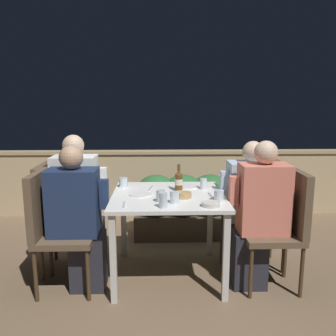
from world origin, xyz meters
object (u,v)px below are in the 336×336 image
chair_right_near (284,219)px  chair_right_far (270,207)px  potted_plant (264,204)px  person_navy_jumper (79,219)px  person_coral_top (259,215)px  person_white_polo (80,203)px  chair_left_far (56,208)px  person_blue_shirt (247,206)px  chair_left_near (52,221)px  beer_bottle (179,181)px

chair_right_near → chair_right_far: 0.33m
chair_right_far → potted_plant: bearing=76.9°
person_navy_jumper → person_coral_top: person_coral_top is taller
person_navy_jumper → person_white_polo: person_white_polo is taller
chair_left_far → person_white_polo: bearing=-0.0°
chair_right_near → person_blue_shirt: bearing=124.8°
chair_left_far → chair_right_near: bearing=-9.9°
chair_left_far → potted_plant: bearing=18.5°
chair_left_near → chair_right_far: (1.90, 0.33, 0.00)m
chair_left_far → chair_left_near: bearing=-80.1°
person_navy_jumper → chair_right_near: person_navy_jumper is taller
chair_right_far → beer_bottle: size_ratio=4.14×
person_coral_top → chair_right_far: size_ratio=1.25×
chair_left_far → beer_bottle: (1.11, -0.03, 0.26)m
person_navy_jumper → chair_left_near: bearing=180.0°
person_navy_jumper → beer_bottle: 0.92m
chair_left_far → beer_bottle: bearing=-1.3°
beer_bottle → chair_right_near: bearing=-20.4°
chair_left_far → chair_right_near: 2.00m
chair_left_far → chair_right_far: 1.96m
chair_left_near → person_white_polo: (0.16, 0.34, 0.05)m
potted_plant → chair_right_near: bearing=-98.4°
person_white_polo → beer_bottle: person_white_polo is taller
person_coral_top → potted_plant: size_ratio=1.90×
person_navy_jumper → chair_left_far: size_ratio=1.21×
person_white_polo → potted_plant: 2.05m
chair_right_near → chair_right_far: bearing=92.2°
person_coral_top → chair_right_far: 0.39m
chair_right_near → chair_left_far: bearing=170.1°
chair_left_far → person_blue_shirt: (1.74, -0.01, 0.01)m
chair_right_far → person_white_polo: bearing=179.6°
person_navy_jumper → chair_right_near: 1.69m
chair_right_far → person_coral_top: bearing=-121.5°
chair_right_far → potted_plant: (0.17, 0.72, -0.19)m
chair_left_near → person_navy_jumper: (0.22, 0.00, 0.02)m
person_white_polo → chair_right_near: person_white_polo is taller
beer_bottle → potted_plant: size_ratio=0.37×
chair_right_near → person_blue_shirt: person_blue_shirt is taller
person_white_polo → chair_right_far: (1.74, -0.01, -0.05)m
chair_left_near → chair_right_far: 1.93m
chair_left_near → chair_left_far: bearing=99.9°
person_coral_top → beer_bottle: person_coral_top is taller
chair_right_far → person_blue_shirt: size_ratio=0.83×
person_blue_shirt → beer_bottle: (-0.63, -0.01, 0.24)m
person_blue_shirt → chair_right_near: bearing=-55.2°
person_white_polo → potted_plant: (1.91, 0.71, -0.24)m
chair_left_near → beer_bottle: same height
chair_right_far → potted_plant: 0.77m
person_navy_jumper → beer_bottle: (0.84, 0.32, 0.24)m
chair_right_near → potted_plant: chair_right_near is taller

